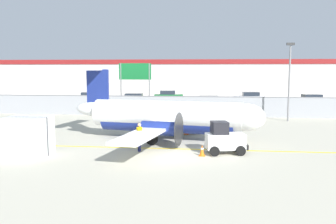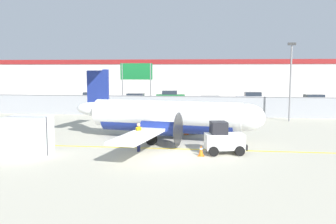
{
  "view_description": "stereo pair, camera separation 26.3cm",
  "coord_description": "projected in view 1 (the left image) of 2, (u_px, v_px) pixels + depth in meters",
  "views": [
    {
      "loc": [
        2.34,
        -20.44,
        4.89
      ],
      "look_at": [
        -0.76,
        6.06,
        1.8
      ],
      "focal_mm": 40.0,
      "sensor_mm": 36.0,
      "label": 1
    },
    {
      "loc": [
        2.61,
        -20.4,
        4.89
      ],
      "look_at": [
        -0.76,
        6.06,
        1.8
      ],
      "focal_mm": 40.0,
      "sensor_mm": 36.0,
      "label": 2
    }
  ],
  "objects": [
    {
      "name": "parked_car_1",
      "position": [
        133.0,
        99.0,
        49.01
      ],
      "size": [
        4.28,
        2.16,
        1.58
      ],
      "rotation": [
        0.0,
        0.0,
        3.19
      ],
      "color": "#B28C19",
      "rests_on": "parking_lot_strip"
    },
    {
      "name": "apron_light_pole",
      "position": [
        289.0,
        75.0,
        34.63
      ],
      "size": [
        0.7,
        0.3,
        7.27
      ],
      "color": "slate",
      "rests_on": "ground"
    },
    {
      "name": "parking_lot_strip",
      "position": [
        194.0,
        105.0,
        50.09
      ],
      "size": [
        98.0,
        17.0,
        0.12
      ],
      "color": "#38383A",
      "rests_on": "ground"
    },
    {
      "name": "highway_sign",
      "position": [
        135.0,
        76.0,
        41.37
      ],
      "size": [
        3.6,
        0.14,
        5.5
      ],
      "color": "slate",
      "rests_on": "ground"
    },
    {
      "name": "baggage_tug",
      "position": [
        224.0,
        139.0,
        21.56
      ],
      "size": [
        2.51,
        1.78,
        1.88
      ],
      "rotation": [
        0.0,
        0.0,
        0.21
      ],
      "color": "silver",
      "rests_on": "ground"
    },
    {
      "name": "perimeter_fence",
      "position": [
        189.0,
        105.0,
        38.63
      ],
      "size": [
        98.0,
        0.1,
        2.1
      ],
      "color": "gray",
      "rests_on": "ground"
    },
    {
      "name": "commuter_airplane",
      "position": [
        170.0,
        117.0,
        25.82
      ],
      "size": [
        13.68,
        16.03,
        4.92
      ],
      "rotation": [
        0.0,
        0.0,
        -0.17
      ],
      "color": "white",
      "rests_on": "ground"
    },
    {
      "name": "parked_car_3",
      "position": [
        210.0,
        102.0,
        44.55
      ],
      "size": [
        4.34,
        2.31,
        1.58
      ],
      "rotation": [
        0.0,
        0.0,
        0.09
      ],
      "color": "silver",
      "rests_on": "parking_lot_strip"
    },
    {
      "name": "traffic_cone_far_left",
      "position": [
        186.0,
        130.0,
        27.95
      ],
      "size": [
        0.36,
        0.36,
        0.64
      ],
      "color": "orange",
      "rests_on": "ground"
    },
    {
      "name": "background_building",
      "position": [
        199.0,
        78.0,
        67.97
      ],
      "size": [
        91.0,
        8.1,
        6.5
      ],
      "color": "#BCB7B2",
      "rests_on": "ground"
    },
    {
      "name": "parked_car_0",
      "position": [
        89.0,
        98.0,
        51.39
      ],
      "size": [
        4.34,
        2.31,
        1.58
      ],
      "rotation": [
        0.0,
        0.0,
        3.23
      ],
      "color": "slate",
      "rests_on": "parking_lot_strip"
    },
    {
      "name": "parked_car_2",
      "position": [
        168.0,
        96.0,
        55.24
      ],
      "size": [
        4.36,
        2.37,
        1.58
      ],
      "rotation": [
        0.0,
        0.0,
        0.11
      ],
      "color": "#19662D",
      "rests_on": "parking_lot_strip"
    },
    {
      "name": "ground_plane",
      "position": [
        173.0,
        149.0,
        22.97
      ],
      "size": [
        140.0,
        140.0,
        0.01
      ],
      "color": "#B2AD99"
    },
    {
      "name": "parked_car_5",
      "position": [
        312.0,
        101.0,
        47.15
      ],
      "size": [
        4.39,
        2.43,
        1.58
      ],
      "rotation": [
        0.0,
        0.0,
        0.13
      ],
      "color": "#19662D",
      "rests_on": "parking_lot_strip"
    },
    {
      "name": "parked_car_4",
      "position": [
        250.0,
        98.0,
        52.02
      ],
      "size": [
        4.29,
        2.2,
        1.58
      ],
      "rotation": [
        0.0,
        0.0,
        3.2
      ],
      "color": "silver",
      "rests_on": "parking_lot_strip"
    },
    {
      "name": "ground_crew_worker",
      "position": [
        139.0,
        136.0,
        22.16
      ],
      "size": [
        0.35,
        0.54,
        1.7
      ],
      "rotation": [
        0.0,
        0.0,
        0.02
      ],
      "color": "#191E4C",
      "rests_on": "ground"
    },
    {
      "name": "traffic_cone_near_right",
      "position": [
        178.0,
        134.0,
        26.56
      ],
      "size": [
        0.36,
        0.36,
        0.64
      ],
      "color": "orange",
      "rests_on": "ground"
    },
    {
      "name": "traffic_cone_near_left",
      "position": [
        202.0,
        150.0,
        21.05
      ],
      "size": [
        0.36,
        0.36,
        0.64
      ],
      "color": "orange",
      "rests_on": "ground"
    },
    {
      "name": "cargo_container",
      "position": [
        27.0,
        136.0,
        21.09
      ],
      "size": [
        2.44,
        2.04,
        2.2
      ],
      "rotation": [
        0.0,
        0.0,
        -0.02
      ],
      "color": "silver",
      "rests_on": "ground"
    }
  ]
}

